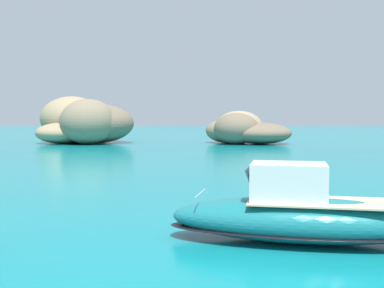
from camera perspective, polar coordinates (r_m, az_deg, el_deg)
name	(u,v)px	position (r m, az deg, el deg)	size (l,w,h in m)	color
islet_large	(82,122)	(84.39, -12.81, 2.49)	(20.26, 23.46, 7.92)	#756651
islet_small	(240,130)	(78.76, 5.67, 1.63)	(16.36, 14.07, 5.29)	#756651
motorboat_teal	(298,216)	(17.94, 12.29, -8.23)	(9.99, 4.72, 2.83)	#19727A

